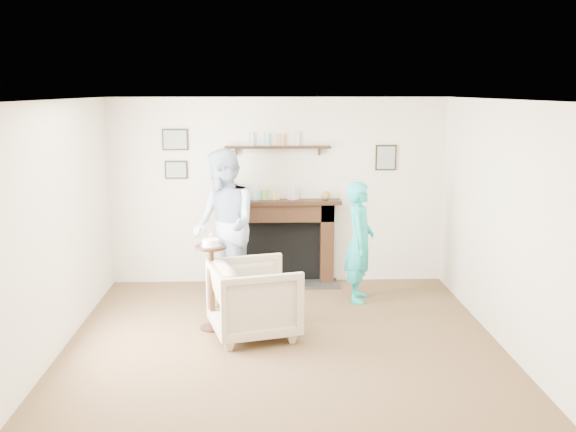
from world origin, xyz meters
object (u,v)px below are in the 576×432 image
(woman, at_px, (358,300))
(man, at_px, (225,298))
(armchair, at_px, (255,335))
(pedestal_table, at_px, (211,270))

(woman, bearing_deg, man, 98.12)
(armchair, distance_m, man, 1.29)
(woman, xyz_separation_m, pedestal_table, (-1.75, -0.91, 0.66))
(man, bearing_deg, armchair, -7.57)
(armchair, distance_m, woman, 1.70)
(man, relative_size, woman, 1.26)
(woman, bearing_deg, pedestal_table, 129.62)
(armchair, height_order, woman, woman)
(armchair, relative_size, pedestal_table, 0.82)
(pedestal_table, bearing_deg, armchair, -23.70)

